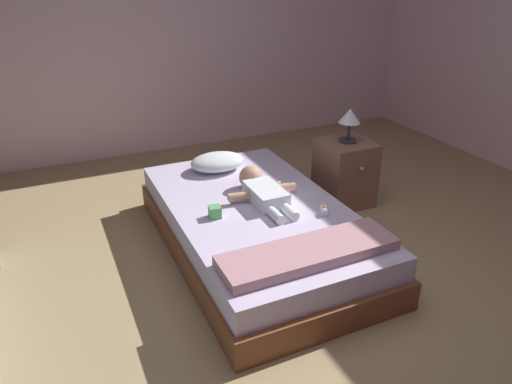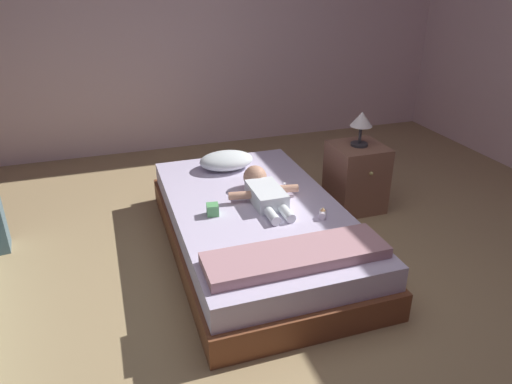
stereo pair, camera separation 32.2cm
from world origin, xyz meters
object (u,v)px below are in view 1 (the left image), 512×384
at_px(baby, 262,190).
at_px(baby_bottle, 324,210).
at_px(bed, 256,227).
at_px(toy_block, 215,212).
at_px(lamp, 350,119).
at_px(pillow, 217,162).
at_px(nightstand, 345,173).
at_px(toothbrush, 279,186).

height_order(baby, baby_bottle, baby).
distance_m(bed, toy_block, 0.38).
height_order(lamp, toy_block, lamp).
bearing_deg(baby_bottle, pillow, 110.83).
distance_m(baby, nightstand, 0.95).
relative_size(lamp, toy_block, 3.17).
bearing_deg(baby, toy_block, -162.61).
distance_m(baby, baby_bottle, 0.48).
relative_size(baby, baby_bottle, 6.85).
xyz_separation_m(toothbrush, nightstand, (0.71, 0.17, -0.08)).
bearing_deg(pillow, nightstand, -18.84).
xyz_separation_m(pillow, lamp, (1.00, -0.34, 0.33)).
bearing_deg(bed, lamp, 19.90).
xyz_separation_m(bed, nightstand, (0.98, 0.36, 0.10)).
height_order(pillow, lamp, lamp).
xyz_separation_m(bed, toothbrush, (0.28, 0.19, 0.19)).
bearing_deg(pillow, toy_block, -111.76).
xyz_separation_m(bed, baby_bottle, (0.36, -0.30, 0.21)).
distance_m(pillow, lamp, 1.11).
relative_size(toothbrush, nightstand, 0.21).
bearing_deg(bed, pillow, 91.71).
height_order(toothbrush, baby_bottle, baby_bottle).
bearing_deg(nightstand, toothbrush, -166.80).
bearing_deg(pillow, lamp, -18.84).
xyz_separation_m(lamp, toy_block, (-1.30, -0.40, -0.36)).
bearing_deg(baby_bottle, lamp, 46.57).
bearing_deg(toy_block, baby, 17.39).
height_order(toothbrush, toy_block, toy_block).
xyz_separation_m(nightstand, toy_block, (-1.30, -0.40, 0.11)).
xyz_separation_m(toy_block, baby_bottle, (0.68, -0.26, -0.01)).
distance_m(baby, lamp, 1.00).
distance_m(pillow, baby, 0.62).
distance_m(nightstand, baby_bottle, 0.91).
relative_size(pillow, toy_block, 5.06).
height_order(baby, toy_block, baby).
bearing_deg(lamp, toothbrush, -166.79).
bearing_deg(pillow, bed, -88.29).
bearing_deg(toy_block, nightstand, 17.03).
bearing_deg(baby_bottle, toy_block, 158.95).
height_order(lamp, baby_bottle, lamp).
xyz_separation_m(nightstand, baby_bottle, (-0.62, -0.66, 0.10)).
distance_m(bed, baby_bottle, 0.51).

